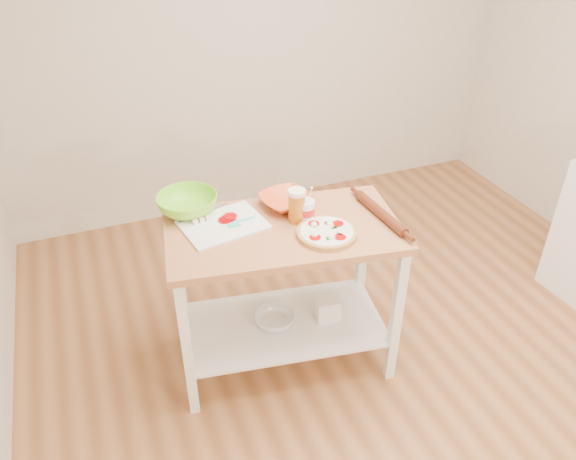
{
  "coord_description": "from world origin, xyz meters",
  "views": [
    {
      "loc": [
        -1.36,
        -1.76,
        2.43
      ],
      "look_at": [
        -0.46,
        0.52,
        0.82
      ],
      "focal_mm": 35.0,
      "sensor_mm": 36.0,
      "label": 1
    }
  ],
  "objects_px": {
    "cutting_board": "(222,224)",
    "orange_bowl": "(286,201)",
    "prep_island": "(284,267)",
    "yogurt_tub": "(306,210)",
    "green_bowl": "(187,204)",
    "shelf_glass_bowl": "(275,319)",
    "knife": "(195,214)",
    "pizza": "(326,232)",
    "spatula": "(241,222)",
    "rolling_pin": "(380,213)",
    "beer_pint": "(297,206)",
    "shelf_bin": "(327,307)"
  },
  "relations": [
    {
      "from": "prep_island",
      "to": "beer_pint",
      "type": "relative_size",
      "value": 7.04
    },
    {
      "from": "knife",
      "to": "green_bowl",
      "type": "bearing_deg",
      "value": 98.29
    },
    {
      "from": "yogurt_tub",
      "to": "shelf_bin",
      "type": "xyz_separation_m",
      "value": [
        0.12,
        -0.06,
        -0.63
      ]
    },
    {
      "from": "pizza",
      "to": "cutting_board",
      "type": "distance_m",
      "value": 0.53
    },
    {
      "from": "spatula",
      "to": "green_bowl",
      "type": "bearing_deg",
      "value": 131.02
    },
    {
      "from": "rolling_pin",
      "to": "shelf_bin",
      "type": "bearing_deg",
      "value": 167.1
    },
    {
      "from": "green_bowl",
      "to": "yogurt_tub",
      "type": "relative_size",
      "value": 1.6
    },
    {
      "from": "cutting_board",
      "to": "knife",
      "type": "xyz_separation_m",
      "value": [
        -0.11,
        0.13,
        0.01
      ]
    },
    {
      "from": "prep_island",
      "to": "rolling_pin",
      "type": "relative_size",
      "value": 2.96
    },
    {
      "from": "cutting_board",
      "to": "spatula",
      "type": "distance_m",
      "value": 0.09
    },
    {
      "from": "spatula",
      "to": "green_bowl",
      "type": "distance_m",
      "value": 0.31
    },
    {
      "from": "rolling_pin",
      "to": "shelf_bin",
      "type": "distance_m",
      "value": 0.65
    },
    {
      "from": "green_bowl",
      "to": "orange_bowl",
      "type": "bearing_deg",
      "value": -14.69
    },
    {
      "from": "green_bowl",
      "to": "cutting_board",
      "type": "bearing_deg",
      "value": -54.88
    },
    {
      "from": "rolling_pin",
      "to": "spatula",
      "type": "bearing_deg",
      "value": 164.29
    },
    {
      "from": "cutting_board",
      "to": "orange_bowl",
      "type": "height_order",
      "value": "orange_bowl"
    },
    {
      "from": "spatula",
      "to": "shelf_glass_bowl",
      "type": "distance_m",
      "value": 0.64
    },
    {
      "from": "cutting_board",
      "to": "beer_pint",
      "type": "bearing_deg",
      "value": -24.95
    },
    {
      "from": "spatula",
      "to": "rolling_pin",
      "type": "distance_m",
      "value": 0.72
    },
    {
      "from": "spatula",
      "to": "rolling_pin",
      "type": "height_order",
      "value": "rolling_pin"
    },
    {
      "from": "knife",
      "to": "orange_bowl",
      "type": "height_order",
      "value": "orange_bowl"
    },
    {
      "from": "prep_island",
      "to": "yogurt_tub",
      "type": "xyz_separation_m",
      "value": [
        0.13,
        0.03,
        0.31
      ]
    },
    {
      "from": "cutting_board",
      "to": "green_bowl",
      "type": "relative_size",
      "value": 1.42
    },
    {
      "from": "orange_bowl",
      "to": "green_bowl",
      "type": "relative_size",
      "value": 0.83
    },
    {
      "from": "beer_pint",
      "to": "prep_island",
      "type": "bearing_deg",
      "value": -159.24
    },
    {
      "from": "spatula",
      "to": "yogurt_tub",
      "type": "distance_m",
      "value": 0.33
    },
    {
      "from": "green_bowl",
      "to": "beer_pint",
      "type": "bearing_deg",
      "value": -30.06
    },
    {
      "from": "prep_island",
      "to": "knife",
      "type": "distance_m",
      "value": 0.54
    },
    {
      "from": "shelf_glass_bowl",
      "to": "knife",
      "type": "bearing_deg",
      "value": 143.42
    },
    {
      "from": "yogurt_tub",
      "to": "cutting_board",
      "type": "bearing_deg",
      "value": 165.85
    },
    {
      "from": "prep_island",
      "to": "knife",
      "type": "xyz_separation_m",
      "value": [
        -0.39,
        0.26,
        0.27
      ]
    },
    {
      "from": "prep_island",
      "to": "green_bowl",
      "type": "bearing_deg",
      "value": 142.21
    },
    {
      "from": "orange_bowl",
      "to": "shelf_bin",
      "type": "height_order",
      "value": "orange_bowl"
    },
    {
      "from": "knife",
      "to": "shelf_glass_bowl",
      "type": "xyz_separation_m",
      "value": [
        0.34,
        -0.25,
        -0.62
      ]
    },
    {
      "from": "pizza",
      "to": "spatula",
      "type": "xyz_separation_m",
      "value": [
        -0.36,
        0.24,
        0.0
      ]
    },
    {
      "from": "knife",
      "to": "cutting_board",
      "type": "bearing_deg",
      "value": -63.77
    },
    {
      "from": "shelf_bin",
      "to": "knife",
      "type": "bearing_deg",
      "value": 155.27
    },
    {
      "from": "yogurt_tub",
      "to": "shelf_bin",
      "type": "bearing_deg",
      "value": -27.99
    },
    {
      "from": "prep_island",
      "to": "rolling_pin",
      "type": "distance_m",
      "value": 0.58
    },
    {
      "from": "cutting_board",
      "to": "shelf_glass_bowl",
      "type": "distance_m",
      "value": 0.67
    },
    {
      "from": "knife",
      "to": "green_bowl",
      "type": "xyz_separation_m",
      "value": [
        -0.02,
        0.06,
        0.03
      ]
    },
    {
      "from": "pizza",
      "to": "cutting_board",
      "type": "xyz_separation_m",
      "value": [
        -0.45,
        0.27,
        -0.01
      ]
    },
    {
      "from": "cutting_board",
      "to": "orange_bowl",
      "type": "bearing_deg",
      "value": -0.83
    },
    {
      "from": "green_bowl",
      "to": "yogurt_tub",
      "type": "bearing_deg",
      "value": -28.19
    },
    {
      "from": "orange_bowl",
      "to": "shelf_bin",
      "type": "distance_m",
      "value": 0.67
    },
    {
      "from": "yogurt_tub",
      "to": "knife",
      "type": "bearing_deg",
      "value": 156.03
    },
    {
      "from": "yogurt_tub",
      "to": "rolling_pin",
      "type": "distance_m",
      "value": 0.39
    },
    {
      "from": "green_bowl",
      "to": "shelf_bin",
      "type": "height_order",
      "value": "green_bowl"
    },
    {
      "from": "prep_island",
      "to": "yogurt_tub",
      "type": "distance_m",
      "value": 0.33
    },
    {
      "from": "shelf_bin",
      "to": "pizza",
      "type": "bearing_deg",
      "value": -125.96
    }
  ]
}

